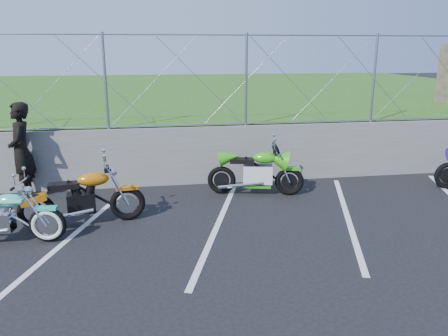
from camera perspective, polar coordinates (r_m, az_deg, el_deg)
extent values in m
plane|color=black|center=(6.80, 0.45, -10.58)|extent=(90.00, 90.00, 0.00)
cube|color=slate|center=(9.86, -2.92, 1.71)|extent=(30.00, 0.22, 1.30)
cube|color=#275316|center=(19.69, -6.14, 8.51)|extent=(30.00, 20.00, 1.30)
cylinder|color=gray|center=(9.59, -3.14, 16.99)|extent=(28.00, 0.03, 0.03)
cylinder|color=gray|center=(9.72, -2.97, 5.72)|extent=(28.00, 0.03, 0.03)
cube|color=silver|center=(7.76, -18.80, -8.04)|extent=(1.49, 4.31, 0.01)
cube|color=silver|center=(7.70, -0.80, -7.34)|extent=(1.49, 4.31, 0.01)
cube|color=silver|center=(8.36, 15.79, -6.06)|extent=(1.49, 4.31, 0.01)
torus|color=black|center=(7.48, -22.02, -6.85)|extent=(0.59, 0.15, 0.58)
cube|color=silver|center=(7.72, -27.26, -6.28)|extent=(0.43, 0.29, 0.30)
ellipsoid|color=#34D2B0|center=(7.53, -26.23, -3.82)|extent=(0.48, 0.26, 0.20)
cube|color=#34D2B0|center=(7.39, -22.23, -4.89)|extent=(0.35, 0.16, 0.05)
cylinder|color=silver|center=(7.38, -25.07, -1.77)|extent=(0.09, 0.63, 0.02)
torus|color=black|center=(8.05, -23.27, -5.27)|extent=(0.63, 0.18, 0.62)
torus|color=black|center=(7.97, -12.47, -4.54)|extent=(0.63, 0.18, 0.62)
cube|color=black|center=(7.95, -18.09, -4.32)|extent=(0.49, 0.33, 0.34)
ellipsoid|color=#C36C0B|center=(7.82, -16.72, -1.43)|extent=(0.56, 0.31, 0.23)
cube|color=black|center=(7.86, -20.19, -2.17)|extent=(0.53, 0.30, 0.09)
cube|color=#C36C0B|center=(7.88, -12.59, -2.54)|extent=(0.40, 0.19, 0.06)
cylinder|color=silver|center=(7.75, -15.28, 0.41)|extent=(0.11, 0.72, 0.03)
torus|color=black|center=(9.18, -0.31, -1.58)|extent=(0.61, 0.24, 0.60)
torus|color=black|center=(9.19, 8.53, -1.74)|extent=(0.61, 0.24, 0.60)
cube|color=black|center=(9.13, 4.00, -1.06)|extent=(0.51, 0.38, 0.34)
ellipsoid|color=green|center=(9.03, 5.43, 1.34)|extent=(0.57, 0.36, 0.23)
cube|color=black|center=(9.05, 2.39, 0.97)|extent=(0.54, 0.35, 0.09)
cube|color=green|center=(9.11, 8.60, -0.06)|extent=(0.40, 0.23, 0.06)
cylinder|color=silver|center=(8.98, 6.57, 2.76)|extent=(0.19, 0.71, 0.03)
torus|color=black|center=(10.68, 27.20, -0.88)|extent=(0.61, 0.19, 0.60)
imported|color=black|center=(9.71, -24.96, 2.05)|extent=(0.58, 0.78, 1.96)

